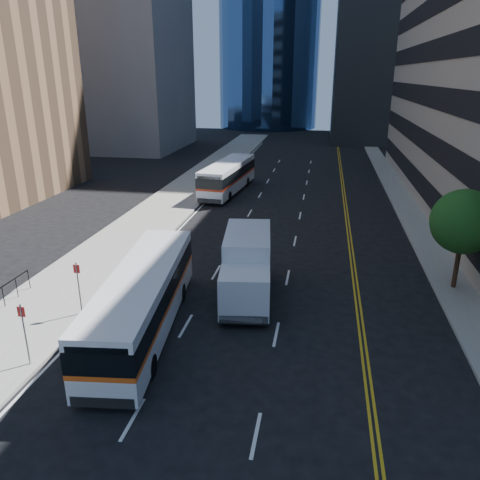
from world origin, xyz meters
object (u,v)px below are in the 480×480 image
Objects in this scene: box_truck at (247,266)px; street_tree at (464,222)px; bus_rear at (228,176)px; bus_front at (143,299)px.

street_tree is at bearing 7.42° from box_truck.
street_tree reaches higher than bus_rear.
box_truck is at bearing -165.65° from street_tree.
box_truck is (5.27, -21.27, 0.11)m from bus_rear.
street_tree is 0.76× the size of box_truck.
street_tree reaches higher than box_truck.
box_truck reaches higher than bus_front.
street_tree is 0.47× the size of bus_front.
street_tree is 0.47× the size of bus_rear.
street_tree is 10.85m from box_truck.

